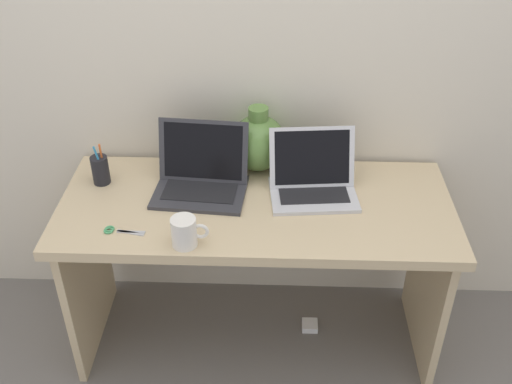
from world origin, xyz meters
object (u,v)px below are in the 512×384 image
object	(u,v)px
laptop_left	(202,173)
laptop_right	(313,177)
coffee_mug	(185,232)
power_brick	(310,325)
green_vase	(258,142)
pen_cup	(100,170)
scissors	(117,231)

from	to	relation	value
laptop_left	laptop_right	bearing A→B (deg)	-1.01
coffee_mug	power_brick	world-z (taller)	coffee_mug
green_vase	pen_cup	xyz separation A→B (m)	(-0.61, -0.14, -0.06)
coffee_mug	scissors	distance (m)	0.26
laptop_right	pen_cup	distance (m)	0.83
laptop_left	power_brick	world-z (taller)	laptop_left
pen_cup	coffee_mug	bearing A→B (deg)	-44.37
scissors	power_brick	size ratio (longest dim) A/B	2.11
green_vase	power_brick	world-z (taller)	green_vase
pen_cup	scissors	world-z (taller)	pen_cup
green_vase	pen_cup	bearing A→B (deg)	-167.46
scissors	power_brick	distance (m)	1.05
power_brick	green_vase	bearing A→B (deg)	141.26
laptop_left	scissors	bearing A→B (deg)	-133.23
coffee_mug	scissors	world-z (taller)	coffee_mug
laptop_left	laptop_right	world-z (taller)	laptop_left
laptop_left	pen_cup	bearing A→B (deg)	176.97
pen_cup	green_vase	bearing A→B (deg)	12.54
laptop_right	power_brick	xyz separation A→B (m)	(0.03, -0.03, -0.78)
laptop_left	power_brick	bearing A→B (deg)	-4.52
laptop_left	scissors	size ratio (longest dim) A/B	2.48
laptop_right	green_vase	distance (m)	0.27
laptop_right	green_vase	world-z (taller)	green_vase
laptop_left	power_brick	xyz separation A→B (m)	(0.45, -0.04, -0.78)
laptop_left	pen_cup	distance (m)	0.40
laptop_right	pen_cup	xyz separation A→B (m)	(-0.83, 0.03, -0.00)
green_vase	pen_cup	size ratio (longest dim) A/B	1.51
laptop_right	scissors	size ratio (longest dim) A/B	2.35
laptop_right	power_brick	world-z (taller)	laptop_right
scissors	laptop_right	bearing A→B (deg)	21.93
green_vase	power_brick	distance (m)	0.89
coffee_mug	pen_cup	xyz separation A→B (m)	(-0.38, 0.37, 0.00)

